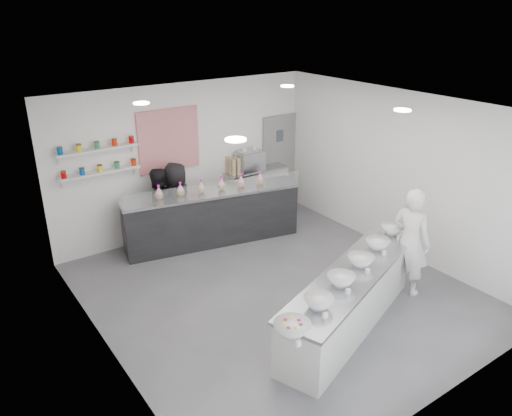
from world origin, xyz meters
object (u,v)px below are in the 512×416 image
at_px(back_bar, 213,217).
at_px(woman_prep, 410,242).
at_px(prep_counter, 349,301).
at_px(espresso_machine, 250,161).
at_px(espresso_ledge, 256,193).
at_px(staff_left, 158,208).
at_px(staff_right, 177,203).

relative_size(back_bar, woman_prep, 1.92).
xyz_separation_m(prep_counter, espresso_machine, (1.12, 4.12, 0.84)).
xyz_separation_m(espresso_ledge, staff_left, (-2.40, -0.18, 0.26)).
xyz_separation_m(back_bar, staff_right, (-0.53, 0.44, 0.27)).
distance_m(back_bar, espresso_ledge, 1.60).
bearing_deg(staff_right, woman_prep, 101.90).
relative_size(espresso_ledge, staff_right, 0.89).
distance_m(staff_left, staff_right, 0.39).
xyz_separation_m(back_bar, staff_left, (-0.92, 0.44, 0.26)).
height_order(back_bar, woman_prep, woman_prep).
bearing_deg(staff_right, prep_counter, 82.12).
bearing_deg(prep_counter, woman_prep, -14.26).
xyz_separation_m(prep_counter, espresso_ledge, (1.29, 4.12, 0.10)).
height_order(back_bar, espresso_ledge, back_bar).
height_order(espresso_machine, staff_right, staff_right).
relative_size(prep_counter, staff_right, 1.96).
height_order(espresso_ledge, staff_right, staff_right).
height_order(prep_counter, back_bar, back_bar).
bearing_deg(woman_prep, prep_counter, 86.00).
distance_m(prep_counter, espresso_ledge, 4.32).
height_order(back_bar, staff_left, staff_left).
distance_m(back_bar, espresso_machine, 1.62).
bearing_deg(prep_counter, espresso_machine, 54.27).
bearing_deg(espresso_ledge, woman_prep, -87.38).
bearing_deg(woman_prep, espresso_machine, -5.19).
bearing_deg(staff_right, espresso_ledge, 166.98).
bearing_deg(back_bar, espresso_ledge, 34.67).
xyz_separation_m(back_bar, espresso_machine, (1.30, 0.62, 0.74)).
height_order(espresso_machine, woman_prep, woman_prep).
height_order(espresso_ledge, espresso_machine, espresso_machine).
distance_m(woman_prep, staff_right, 4.36).
relative_size(prep_counter, espresso_machine, 5.64).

